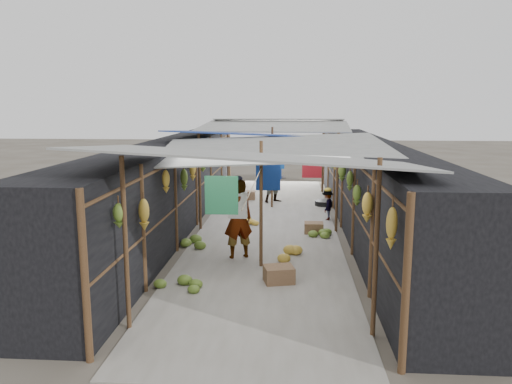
% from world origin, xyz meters
% --- Properties ---
extents(ground, '(80.00, 80.00, 0.00)m').
position_xyz_m(ground, '(0.00, 0.00, 0.00)').
color(ground, '#6B6356').
rests_on(ground, ground).
extents(aisle_slab, '(3.60, 16.00, 0.02)m').
position_xyz_m(aisle_slab, '(0.00, 6.50, 0.01)').
color(aisle_slab, '#9E998E').
rests_on(aisle_slab, ground).
extents(stall_left, '(1.40, 15.00, 2.30)m').
position_xyz_m(stall_left, '(-2.70, 6.50, 1.15)').
color(stall_left, black).
rests_on(stall_left, ground).
extents(stall_right, '(1.40, 15.00, 2.30)m').
position_xyz_m(stall_right, '(2.70, 6.50, 1.15)').
color(stall_right, black).
rests_on(stall_right, ground).
extents(crate_near, '(0.63, 0.55, 0.32)m').
position_xyz_m(crate_near, '(0.39, 2.07, 0.16)').
color(crate_near, '#896146').
rests_on(crate_near, ground).
extents(crate_mid, '(0.50, 0.40, 0.29)m').
position_xyz_m(crate_mid, '(1.21, 5.77, 0.15)').
color(crate_mid, '#896146').
rests_on(crate_mid, ground).
extents(crate_back, '(0.49, 0.40, 0.31)m').
position_xyz_m(crate_back, '(-0.88, 10.26, 0.15)').
color(crate_back, '#896146').
rests_on(crate_back, ground).
extents(black_basin, '(0.60, 0.60, 0.18)m').
position_xyz_m(black_basin, '(1.70, 9.36, 0.09)').
color(black_basin, black).
rests_on(black_basin, ground).
extents(vendor_elderly, '(0.75, 0.63, 1.75)m').
position_xyz_m(vendor_elderly, '(-0.53, 3.55, 0.88)').
color(vendor_elderly, white).
rests_on(vendor_elderly, ground).
extents(shopper_blue, '(0.96, 0.90, 1.57)m').
position_xyz_m(shopper_blue, '(0.09, 9.87, 0.78)').
color(shopper_blue, '#2040A3').
rests_on(shopper_blue, ground).
extents(vendor_seated, '(0.45, 0.64, 0.89)m').
position_xyz_m(vendor_seated, '(1.66, 7.30, 0.44)').
color(vendor_seated, '#4B4541').
rests_on(vendor_seated, ground).
extents(market_canopy, '(5.62, 15.20, 2.77)m').
position_xyz_m(market_canopy, '(0.03, 6.81, 2.41)').
color(market_canopy, brown).
rests_on(market_canopy, ground).
extents(hanging_bananas, '(3.96, 14.27, 0.85)m').
position_xyz_m(hanging_bananas, '(-0.05, 6.59, 1.63)').
color(hanging_bananas, olive).
rests_on(hanging_bananas, ground).
extents(floor_bananas, '(3.46, 9.53, 0.35)m').
position_xyz_m(floor_bananas, '(-0.59, 4.88, 0.16)').
color(floor_bananas, olive).
rests_on(floor_bananas, ground).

